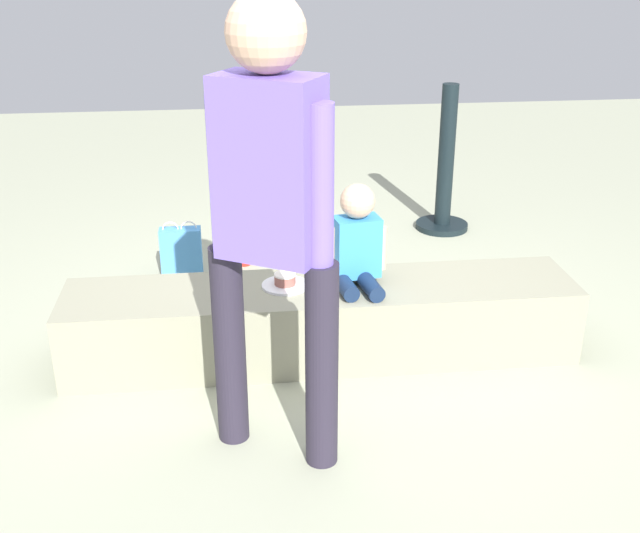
{
  "coord_description": "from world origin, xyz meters",
  "views": [
    {
      "loc": [
        -0.39,
        -3.24,
        1.86
      ],
      "look_at": [
        -0.05,
        -0.34,
        0.61
      ],
      "focal_mm": 43.04,
      "sensor_mm": 36.0,
      "label": 1
    }
  ],
  "objects": [
    {
      "name": "ground_plane",
      "position": [
        0.0,
        0.0,
        0.0
      ],
      "size": [
        12.0,
        12.0,
        0.0
      ],
      "primitive_type": "plane",
      "color": "#A1A58A"
    },
    {
      "name": "concrete_ledge",
      "position": [
        0.0,
        0.0,
        0.18
      ],
      "size": [
        2.41,
        0.48,
        0.36
      ],
      "primitive_type": "cube",
      "color": "gray",
      "rests_on": "ground_plane"
    },
    {
      "name": "child_seated",
      "position": [
        0.16,
        0.02,
        0.58
      ],
      "size": [
        0.28,
        0.33,
        0.48
      ],
      "color": "#152645",
      "rests_on": "concrete_ledge"
    },
    {
      "name": "adult_standing",
      "position": [
        -0.27,
        -0.72,
        1.04
      ],
      "size": [
        0.46,
        0.36,
        1.72
      ],
      "color": "#282332",
      "rests_on": "ground_plane"
    },
    {
      "name": "cake_plate",
      "position": [
        -0.17,
        0.02,
        0.39
      ],
      "size": [
        0.22,
        0.22,
        0.07
      ],
      "color": "white",
      "rests_on": "concrete_ledge"
    },
    {
      "name": "gift_bag",
      "position": [
        -0.71,
        0.97,
        0.17
      ],
      "size": [
        0.24,
        0.1,
        0.37
      ],
      "color": "#4C99E0",
      "rests_on": "ground_plane"
    },
    {
      "name": "railing_post",
      "position": [
        1.04,
        1.66,
        0.37
      ],
      "size": [
        0.36,
        0.36,
        1.0
      ],
      "color": "black",
      "rests_on": "ground_plane"
    },
    {
      "name": "water_bottle_near_gift",
      "position": [
        0.16,
        0.57,
        0.09
      ],
      "size": [
        0.07,
        0.07,
        0.2
      ],
      "color": "silver",
      "rests_on": "ground_plane"
    },
    {
      "name": "party_cup_red",
      "position": [
        -0.35,
        1.17,
        0.05
      ],
      "size": [
        0.08,
        0.08,
        0.11
      ],
      "primitive_type": "cylinder",
      "color": "red",
      "rests_on": "ground_plane"
    },
    {
      "name": "handbag_black_leather",
      "position": [
        0.33,
        0.9,
        0.13
      ],
      "size": [
        0.28,
        0.11,
        0.35
      ],
      "color": "black",
      "rests_on": "ground_plane"
    }
  ]
}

